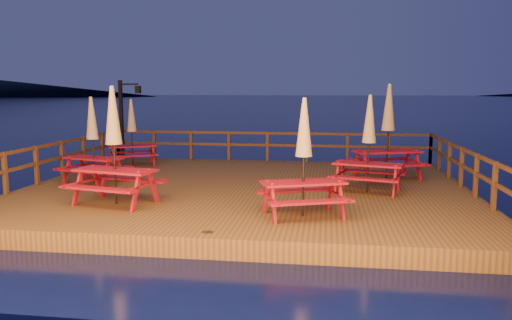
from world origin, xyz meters
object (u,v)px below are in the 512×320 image
object	(u,v)px
lamp_post	(125,112)
picnic_table_1	(93,139)
picnic_table_0	(388,130)
picnic_table_2	(132,131)

from	to	relation	value
lamp_post	picnic_table_1	distance (m)	4.87
lamp_post	picnic_table_0	distance (m)	9.80
picnic_table_1	picnic_table_2	distance (m)	3.38
lamp_post	picnic_table_1	bearing A→B (deg)	-78.15
lamp_post	picnic_table_0	world-z (taller)	lamp_post
picnic_table_1	picnic_table_2	size ratio (longest dim) A/B	1.05
picnic_table_0	picnic_table_1	bearing A→B (deg)	173.53
picnic_table_0	picnic_table_2	xyz separation A→B (m)	(-8.57, 1.48, -0.26)
lamp_post	picnic_table_1	xyz separation A→B (m)	(0.99, -4.74, -0.52)
picnic_table_0	picnic_table_1	size ratio (longest dim) A/B	1.15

